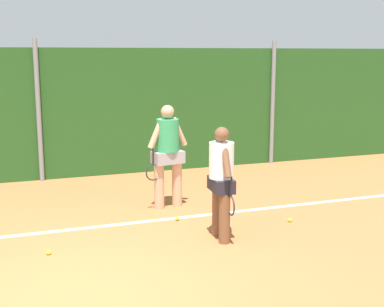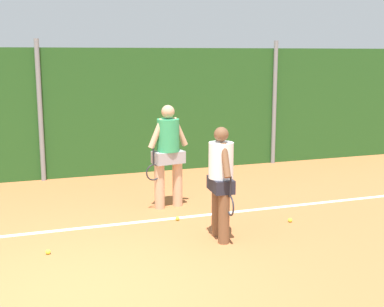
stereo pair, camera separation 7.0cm
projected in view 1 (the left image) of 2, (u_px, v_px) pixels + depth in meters
ground_plane at (62, 243)px, 7.33m from camera, size 28.71×28.71×0.00m
hedge_fence_backdrop at (38, 115)px, 10.86m from camera, size 18.66×0.25×2.74m
fence_post_center at (39, 111)px, 10.68m from camera, size 0.10×0.10×2.92m
fence_post_right at (273, 103)px, 12.45m from camera, size 0.10×0.10×2.92m
court_baseline_paint at (58, 231)px, 7.83m from camera, size 13.64×0.10×0.01m
player_foreground_near at (221, 177)px, 7.33m from camera, size 0.35×0.77×1.63m
player_midcourt at (168, 151)px, 8.88m from camera, size 0.80×0.39×1.77m
tennis_ball_1 at (49, 252)px, 6.90m from camera, size 0.07×0.07×0.07m
tennis_ball_6 at (177, 219)px, 8.32m from camera, size 0.07×0.07×0.07m
tennis_ball_10 at (290, 220)px, 8.25m from camera, size 0.07×0.07×0.07m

